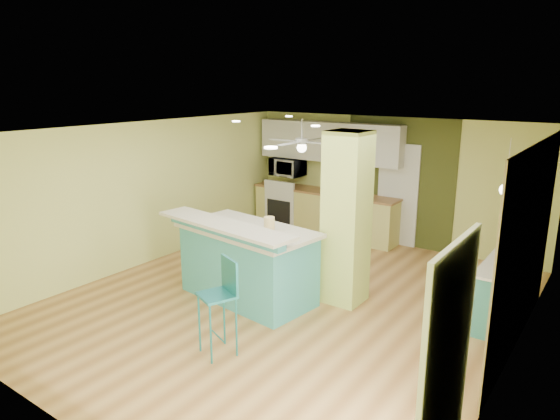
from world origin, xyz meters
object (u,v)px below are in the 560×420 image
at_px(peninsula, 247,261).
at_px(bar_stool, 222,291).
at_px(canister, 269,223).
at_px(side_counter, 502,294).
at_px(fruit_bowl, 338,191).

height_order(peninsula, bar_stool, peninsula).
bearing_deg(canister, peninsula, -153.66).
xyz_separation_m(side_counter, canister, (-2.96, -1.20, 0.76)).
relative_size(peninsula, bar_stool, 2.05).
distance_m(side_counter, canister, 3.28).
bearing_deg(fruit_bowl, canister, -77.72).
relative_size(bar_stool, canister, 6.43).
bearing_deg(bar_stool, side_counter, 69.45).
relative_size(bar_stool, fruit_bowl, 3.66).
relative_size(side_counter, canister, 7.11).
height_order(peninsula, side_counter, peninsula).
distance_m(peninsula, bar_stool, 1.56).
height_order(peninsula, fruit_bowl, peninsula).
height_order(side_counter, fruit_bowl, fruit_bowl).
bearing_deg(fruit_bowl, side_counter, -29.74).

